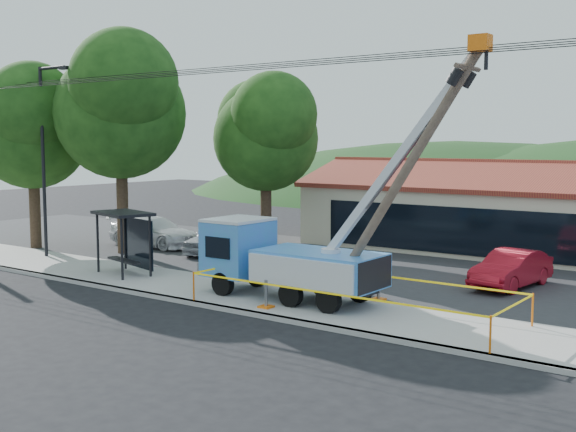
# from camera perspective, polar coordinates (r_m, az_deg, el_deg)

# --- Properties ---
(ground) EXTENTS (120.00, 120.00, 0.00)m
(ground) POSITION_cam_1_polar(r_m,az_deg,el_deg) (22.49, -8.21, -8.50)
(ground) COLOR black
(ground) RESTS_ON ground
(curb) EXTENTS (60.00, 0.25, 0.15)m
(curb) POSITION_cam_1_polar(r_m,az_deg,el_deg) (23.97, -4.67, -7.37)
(curb) COLOR #A8A49D
(curb) RESTS_ON ground
(sidewalk) EXTENTS (60.00, 4.00, 0.15)m
(sidewalk) POSITION_cam_1_polar(r_m,az_deg,el_deg) (25.39, -1.83, -6.59)
(sidewalk) COLOR #A8A49D
(sidewalk) RESTS_ON ground
(parking_lot) EXTENTS (60.00, 12.00, 0.10)m
(parking_lot) POSITION_cam_1_polar(r_m,az_deg,el_deg) (31.95, 7.09, -4.08)
(parking_lot) COLOR #28282B
(parking_lot) RESTS_ON ground
(strip_mall) EXTENTS (22.50, 8.53, 4.67)m
(strip_mall) POSITION_cam_1_polar(r_m,az_deg,el_deg) (37.40, 18.53, -0.04)
(strip_mall) COLOR beige
(strip_mall) RESTS_ON ground
(streetlight) EXTENTS (2.13, 0.22, 9.00)m
(streetlight) POSITION_cam_1_polar(r_m,az_deg,el_deg) (35.59, -18.61, 5.19)
(streetlight) COLOR black
(streetlight) RESTS_ON ground
(tree_west_near) EXTENTS (7.56, 6.72, 10.80)m
(tree_west_near) POSITION_cam_1_polar(r_m,az_deg,el_deg) (36.08, -13.13, 8.88)
(tree_west_near) COLOR #332316
(tree_west_near) RESTS_ON ground
(tree_west_far) EXTENTS (6.84, 6.08, 9.48)m
(tree_west_far) POSITION_cam_1_polar(r_m,az_deg,el_deg) (39.10, -19.59, 7.01)
(tree_west_far) COLOR #332316
(tree_west_far) RESTS_ON ground
(tree_lot) EXTENTS (6.30, 5.60, 8.94)m
(tree_lot) POSITION_cam_1_polar(r_m,az_deg,el_deg) (36.19, -1.77, 6.94)
(tree_lot) COLOR #332316
(tree_lot) RESTS_ON ground
(hill_west) EXTENTS (78.40, 56.00, 28.00)m
(hill_west) POSITION_cam_1_polar(r_m,az_deg,el_deg) (76.93, 13.04, 1.64)
(hill_west) COLOR #193814
(hill_west) RESTS_ON ground
(utility_truck) EXTENTS (10.35, 3.58, 8.39)m
(utility_truck) POSITION_cam_1_polar(r_m,az_deg,el_deg) (24.97, -0.10, -3.26)
(utility_truck) COLOR black
(utility_truck) RESTS_ON ground
(leaning_pole) EXTENTS (5.45, 1.67, 8.31)m
(leaning_pole) POSITION_cam_1_polar(r_m,az_deg,el_deg) (22.24, 9.19, 3.42)
(leaning_pole) COLOR brown
(leaning_pole) RESTS_ON ground
(bus_shelter) EXTENTS (2.99, 2.26, 2.56)m
(bus_shelter) POSITION_cam_1_polar(r_m,az_deg,el_deg) (30.21, -12.60, -0.95)
(bus_shelter) COLOR black
(bus_shelter) RESTS_ON ground
(caution_tape) EXTENTS (10.52, 3.44, 0.99)m
(caution_tape) POSITION_cam_1_polar(r_m,az_deg,el_deg) (23.10, 4.95, -5.81)
(caution_tape) COLOR orange
(caution_tape) RESTS_ON ground
(car_silver) EXTENTS (2.79, 4.80, 1.53)m
(car_silver) POSITION_cam_1_polar(r_m,az_deg,el_deg) (35.65, -5.55, -3.09)
(car_silver) COLOR #B0B1B7
(car_silver) RESTS_ON ground
(car_red) EXTENTS (1.97, 4.38, 1.39)m
(car_red) POSITION_cam_1_polar(r_m,az_deg,el_deg) (28.59, 17.17, -5.59)
(car_red) COLOR #A91020
(car_red) RESTS_ON ground
(car_white) EXTENTS (5.36, 2.23, 1.55)m
(car_white) POSITION_cam_1_polar(r_m,az_deg,el_deg) (38.45, -10.54, -2.51)
(car_white) COLOR silver
(car_white) RESTS_ON ground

